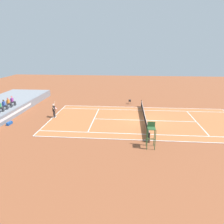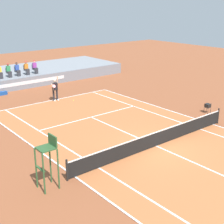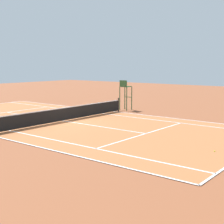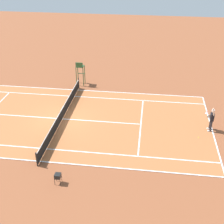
# 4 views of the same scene
# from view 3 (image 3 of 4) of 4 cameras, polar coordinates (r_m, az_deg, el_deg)

# --- Properties ---
(ground_plane) EXTENTS (80.00, 80.00, 0.00)m
(ground_plane) POSITION_cam_3_polar(r_m,az_deg,el_deg) (22.17, -8.24, -1.59)
(ground_plane) COLOR brown
(court) EXTENTS (11.08, 23.88, 0.03)m
(court) POSITION_cam_3_polar(r_m,az_deg,el_deg) (22.17, -8.24, -1.57)
(court) COLOR #B76638
(court) RESTS_ON ground
(net) EXTENTS (11.98, 0.10, 1.07)m
(net) POSITION_cam_3_polar(r_m,az_deg,el_deg) (22.09, -8.27, -0.26)
(net) COLOR black
(net) RESTS_ON ground
(tennis_ball) EXTENTS (0.07, 0.07, 0.07)m
(tennis_ball) POSITION_cam_3_polar(r_m,az_deg,el_deg) (15.09, 17.16, -6.45)
(tennis_ball) COLOR #D1E533
(tennis_ball) RESTS_ON ground
(umpire_chair) EXTENTS (0.77, 0.77, 2.44)m
(umpire_chair) POSITION_cam_3_polar(r_m,az_deg,el_deg) (27.10, 2.29, 3.60)
(umpire_chair) COLOR #2D562D
(umpire_chair) RESTS_ON ground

